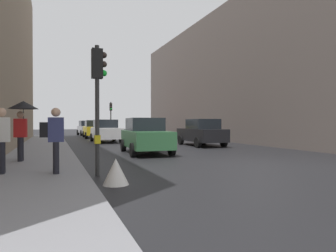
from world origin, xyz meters
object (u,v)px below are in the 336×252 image
traffic_light_far_median (111,113)px  pedestrian_with_grey_backpack (54,136)px  car_silver_hatchback (87,128)px  car_green_estate (145,136)px  pedestrian_with_umbrella (23,114)px  car_white_compact (106,131)px  car_red_sedan (144,129)px  pedestrian_with_black_backpack (0,136)px  traffic_light_near_left (98,86)px  car_dark_suv (201,132)px  warning_sign_triangle (116,172)px  car_yellow_taxi (94,129)px

traffic_light_far_median → pedestrian_with_grey_backpack: 24.25m
traffic_light_far_median → car_silver_hatchback: size_ratio=0.89×
car_green_estate → pedestrian_with_umbrella: (-5.27, -2.18, 0.96)m
car_white_compact → pedestrian_with_umbrella: bearing=-113.6°
car_red_sedan → pedestrian_with_umbrella: (-10.06, -17.74, 0.96)m
pedestrian_with_black_backpack → traffic_light_near_left: bearing=-10.7°
car_silver_hatchback → car_dark_suv: same height
car_red_sedan → warning_sign_triangle: bearing=-109.0°
car_green_estate → pedestrian_with_umbrella: pedestrian_with_umbrella is taller
pedestrian_with_umbrella → traffic_light_far_median: bearing=71.0°
pedestrian_with_umbrella → warning_sign_triangle: pedestrian_with_umbrella is taller
pedestrian_with_black_backpack → car_yellow_taxi: bearing=75.8°
car_green_estate → warning_sign_triangle: bearing=-113.4°
car_dark_suv → pedestrian_with_umbrella: 11.36m
car_dark_suv → traffic_light_near_left: bearing=-133.9°
traffic_light_near_left → car_green_estate: 6.28m
pedestrian_with_umbrella → warning_sign_triangle: size_ratio=3.29×
traffic_light_far_median → car_yellow_taxi: (-2.17, -2.63, -1.75)m
car_white_compact → pedestrian_with_umbrella: size_ratio=1.97×
car_yellow_taxi → car_dark_suv: 13.64m
car_silver_hatchback → pedestrian_with_black_backpack: (-5.14, -26.31, 0.29)m
car_yellow_taxi → pedestrian_with_grey_backpack: 21.18m
car_green_estate → car_silver_hatchback: size_ratio=1.00×
car_red_sedan → car_dark_suv: 12.58m
traffic_light_near_left → car_dark_suv: 11.49m
traffic_light_far_median → pedestrian_with_black_backpack: traffic_light_far_median is taller
pedestrian_with_umbrella → car_yellow_taxi: bearing=74.8°
car_green_estate → car_white_compact: 8.92m
warning_sign_triangle → car_green_estate: bearing=66.6°
car_green_estate → car_yellow_taxi: same height
car_green_estate → pedestrian_with_grey_backpack: pedestrian_with_grey_backpack is taller
car_silver_hatchback → car_yellow_taxi: (0.01, -6.01, 0.00)m
car_red_sedan → warning_sign_triangle: car_red_sedan is taller
car_silver_hatchback → car_green_estate: bearing=-88.8°
car_green_estate → pedestrian_with_black_backpack: bearing=-139.8°
car_dark_suv → warning_sign_triangle: (-7.65, -9.53, -0.55)m
car_red_sedan → car_white_compact: bearing=-128.1°
traffic_light_near_left → car_yellow_taxi: size_ratio=0.88×
pedestrian_with_umbrella → pedestrian_with_black_backpack: size_ratio=1.21×
car_silver_hatchback → pedestrian_with_black_backpack: size_ratio=2.43×
car_silver_hatchback → car_white_compact: 12.67m
car_red_sedan → pedestrian_with_umbrella: 20.41m
car_white_compact → warning_sign_triangle: (-2.41, -15.46, -0.55)m
traffic_light_near_left → car_silver_hatchback: (2.61, 26.79, -1.70)m
traffic_light_near_left → car_red_sedan: bearing=69.3°
pedestrian_with_umbrella → pedestrian_with_black_backpack: pedestrian_with_umbrella is taller
car_white_compact → pedestrian_with_grey_backpack: bearing=-105.1°
car_yellow_taxi → pedestrian_with_black_backpack: pedestrian_with_black_backpack is taller
pedestrian_with_grey_backpack → car_red_sedan: bearing=66.6°
car_yellow_taxi → pedestrian_with_black_backpack: bearing=-104.2°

